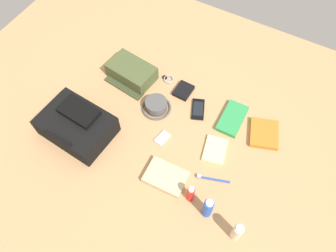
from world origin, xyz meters
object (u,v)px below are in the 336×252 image
at_px(toothbrush, 211,179).
at_px(wallet, 183,91).
at_px(bucket_hat, 156,106).
at_px(folded_towel, 166,177).
at_px(media_player, 163,138).
at_px(sunscreen_spray, 191,194).
at_px(toiletry_pouch, 131,72).
at_px(backpack, 77,125).
at_px(paperback_novel, 264,134).
at_px(notepad, 215,150).
at_px(deodorant_spray, 208,208).
at_px(lotion_bottle, 237,232).
at_px(travel_guidebook, 232,119).
at_px(cell_phone, 198,109).
at_px(wristwatch, 168,79).

distance_m(toothbrush, wallet, 0.55).
relative_size(bucket_hat, wallet, 1.50).
bearing_deg(folded_towel, wallet, -71.57).
height_order(media_player, toothbrush, toothbrush).
relative_size(sunscreen_spray, toothbrush, 0.76).
xyz_separation_m(toiletry_pouch, bucket_hat, (-0.24, 0.12, -0.02)).
bearing_deg(backpack, sunscreen_spray, 176.49).
height_order(paperback_novel, notepad, paperback_novel).
xyz_separation_m(deodorant_spray, notepad, (0.10, -0.31, -0.07)).
bearing_deg(paperback_novel, deodorant_spray, 80.61).
bearing_deg(toothbrush, lotion_bottle, 136.98).
height_order(toothbrush, wallet, wallet).
bearing_deg(paperback_novel, folded_towel, 54.47).
xyz_separation_m(paperback_novel, wallet, (0.50, -0.04, 0.00)).
distance_m(backpack, travel_guidebook, 0.83).
bearing_deg(lotion_bottle, toiletry_pouch, -31.71).
height_order(travel_guidebook, cell_phone, travel_guidebook).
height_order(toothbrush, notepad, toothbrush).
relative_size(deodorant_spray, media_player, 1.67).
distance_m(paperback_novel, wristwatch, 0.63).
bearing_deg(toothbrush, wallet, -48.12).
bearing_deg(lotion_bottle, folded_towel, -12.57).
distance_m(backpack, toiletry_pouch, 0.45).
xyz_separation_m(paperback_novel, notepad, (0.19, 0.21, -0.00)).
relative_size(bucket_hat, folded_towel, 0.82).
distance_m(media_player, wristwatch, 0.40).
relative_size(travel_guidebook, wallet, 1.92).
height_order(toiletry_pouch, sunscreen_spray, sunscreen_spray).
xyz_separation_m(sunscreen_spray, media_player, (0.27, -0.22, -0.05)).
bearing_deg(cell_phone, sunscreen_spray, 111.97).
height_order(media_player, notepad, notepad).
relative_size(toiletry_pouch, sunscreen_spray, 2.29).
distance_m(backpack, lotion_bottle, 0.94).
xyz_separation_m(toiletry_pouch, media_player, (-0.36, 0.27, -0.04)).
xyz_separation_m(toiletry_pouch, paperback_novel, (-0.82, -0.01, -0.03)).
relative_size(lotion_bottle, paperback_novel, 0.68).
relative_size(deodorant_spray, folded_towel, 0.77).
bearing_deg(folded_towel, wristwatch, -61.98).
bearing_deg(travel_guidebook, backpack, 33.94).
height_order(toiletry_pouch, wallet, toiletry_pouch).
xyz_separation_m(cell_phone, wallet, (0.13, -0.07, 0.01)).
height_order(lotion_bottle, wristwatch, lotion_bottle).
bearing_deg(backpack, bucket_hat, -131.28).
bearing_deg(notepad, wallet, -51.54).
distance_m(backpack, toothbrush, 0.74).
xyz_separation_m(lotion_bottle, notepad, (0.26, -0.35, -0.06)).
height_order(bucket_hat, notepad, bucket_hat).
bearing_deg(folded_towel, backpack, -1.25).
relative_size(travel_guidebook, toothbrush, 1.29).
bearing_deg(wallet, folded_towel, 110.26).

